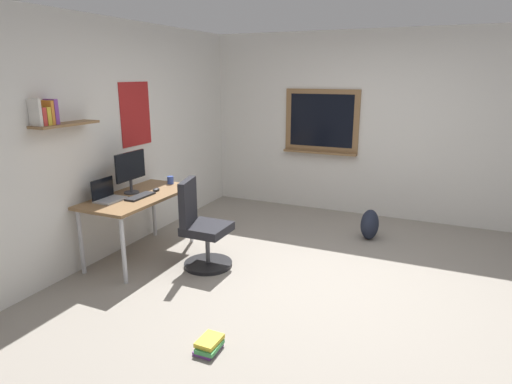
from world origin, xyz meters
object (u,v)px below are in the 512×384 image
office_chair (201,230)px  keyboard (140,196)px  backpack (370,224)px  book_stack_on_floor (209,345)px  desk (139,201)px  laptop (107,195)px  monitor_primary (130,169)px  computer_mouse (156,190)px  coffee_mug (170,180)px

office_chair → keyboard: 0.76m
backpack → book_stack_on_floor: size_ratio=1.62×
office_chair → desk: bearing=94.7°
laptop → monitor_primary: size_ratio=0.67×
laptop → computer_mouse: size_ratio=2.98×
laptop → coffee_mug: size_ratio=3.37×
computer_mouse → book_stack_on_floor: 2.19m
monitor_primary → backpack: size_ratio=1.22×
desk → coffee_mug: (0.57, -0.03, 0.12)m
office_chair → book_stack_on_floor: office_chair is taller
monitor_primary → coffee_mug: monitor_primary is taller
monitor_primary → backpack: bearing=-56.4°
office_chair → monitor_primary: size_ratio=2.05×
backpack → book_stack_on_floor: (-2.83, 0.68, -0.14)m
desk → laptop: bearing=152.4°
keyboard → book_stack_on_floor: 2.02m
desk → keyboard: (-0.07, -0.08, 0.08)m
computer_mouse → monitor_primary: bearing=133.2°
laptop → keyboard: bearing=-45.9°
desk → monitor_primary: size_ratio=2.87×
desk → monitor_primary: (0.03, 0.11, 0.34)m
laptop → keyboard: laptop is taller
office_chair → coffee_mug: size_ratio=10.33×
desk → laptop: size_ratio=4.29×
desk → computer_mouse: bearing=-21.4°
desk → book_stack_on_floor: desk is taller
office_chair → backpack: bearing=-44.2°
office_chair → keyboard: (-0.13, 0.67, 0.33)m
monitor_primary → computer_mouse: (0.18, -0.19, -0.25)m
keyboard → backpack: size_ratio=0.98×
computer_mouse → backpack: 2.64m
office_chair → book_stack_on_floor: bearing=-147.2°
keyboard → computer_mouse: (0.28, -0.00, 0.01)m
laptop → book_stack_on_floor: 2.10m
office_chair → computer_mouse: bearing=77.3°
laptop → backpack: 3.14m
computer_mouse → backpack: (1.39, -2.18, -0.55)m
office_chair → keyboard: office_chair is taller
backpack → book_stack_on_floor: 2.91m
keyboard → backpack: bearing=-52.4°
coffee_mug → book_stack_on_floor: coffee_mug is taller
computer_mouse → book_stack_on_floor: bearing=-133.7°
coffee_mug → backpack: bearing=-64.9°
laptop → monitor_primary: bearing=-8.2°
keyboard → monitor_primary: bearing=62.6°
monitor_primary → backpack: (1.57, -2.37, -0.81)m
computer_mouse → coffee_mug: bearing=8.1°
office_chair → laptop: (-0.36, 0.91, 0.37)m
keyboard → coffee_mug: (0.63, 0.05, 0.04)m
desk → coffee_mug: bearing=-3.4°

